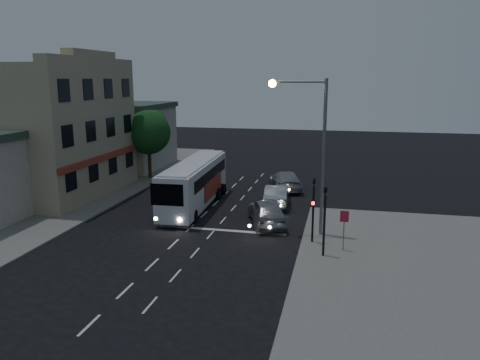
% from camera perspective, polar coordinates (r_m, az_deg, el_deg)
% --- Properties ---
extents(ground, '(120.00, 120.00, 0.00)m').
position_cam_1_polar(ground, '(27.61, -7.41, -7.08)').
color(ground, black).
extents(sidewalk_near, '(12.00, 24.00, 0.12)m').
position_cam_1_polar(sidewalk_near, '(22.71, 21.94, -12.14)').
color(sidewalk_near, slate).
rests_on(sidewalk_near, ground).
extents(sidewalk_far, '(12.00, 50.00, 0.12)m').
position_cam_1_polar(sidewalk_far, '(40.25, -21.12, -1.53)').
color(sidewalk_far, slate).
rests_on(sidewalk_far, ground).
extents(road_markings, '(8.00, 30.55, 0.01)m').
position_cam_1_polar(road_markings, '(30.22, -2.98, -5.25)').
color(road_markings, silver).
rests_on(road_markings, ground).
extents(tour_bus, '(2.70, 10.94, 3.34)m').
position_cam_1_polar(tour_bus, '(33.65, -5.55, -0.29)').
color(tour_bus, white).
rests_on(tour_bus, ground).
extents(car_suv, '(3.43, 5.28, 1.67)m').
position_cam_1_polar(car_suv, '(29.78, 3.27, -3.85)').
color(car_suv, '#9E9FA9').
rests_on(car_suv, ground).
extents(car_sedan_a, '(1.96, 4.72, 1.52)m').
position_cam_1_polar(car_sedan_a, '(34.26, 4.49, -1.83)').
color(car_sedan_a, '#BABBBE').
rests_on(car_sedan_a, ground).
extents(car_sedan_b, '(3.59, 5.65, 1.53)m').
position_cam_1_polar(car_sedan_b, '(39.19, 5.57, -0.05)').
color(car_sedan_b, '#A3A2A9').
rests_on(car_sedan_b, ground).
extents(traffic_signal_main, '(0.25, 0.35, 4.10)m').
position_cam_1_polar(traffic_signal_main, '(26.13, 8.94, -2.69)').
color(traffic_signal_main, black).
rests_on(traffic_signal_main, sidewalk_near).
extents(traffic_signal_side, '(0.18, 0.15, 4.10)m').
position_cam_1_polar(traffic_signal_side, '(24.20, 10.29, -3.96)').
color(traffic_signal_side, black).
rests_on(traffic_signal_side, sidewalk_near).
extents(regulatory_sign, '(0.45, 0.12, 2.20)m').
position_cam_1_polar(regulatory_sign, '(25.35, 12.57, -5.25)').
color(regulatory_sign, slate).
rests_on(regulatory_sign, sidewalk_near).
extents(streetlight, '(3.32, 0.44, 9.00)m').
position_cam_1_polar(streetlight, '(26.91, 8.82, 4.95)').
color(streetlight, slate).
rests_on(streetlight, sidewalk_near).
extents(main_building, '(10.12, 12.00, 11.00)m').
position_cam_1_polar(main_building, '(39.95, -22.84, 5.68)').
color(main_building, tan).
rests_on(main_building, sidewalk_far).
extents(low_building_north, '(9.40, 9.40, 6.50)m').
position_cam_1_polar(low_building_north, '(50.15, -14.37, 5.39)').
color(low_building_north, silver).
rests_on(low_building_north, sidewalk_far).
extents(street_tree, '(4.00, 4.00, 6.20)m').
position_cam_1_polar(street_tree, '(43.31, -11.11, 5.97)').
color(street_tree, black).
rests_on(street_tree, sidewalk_far).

